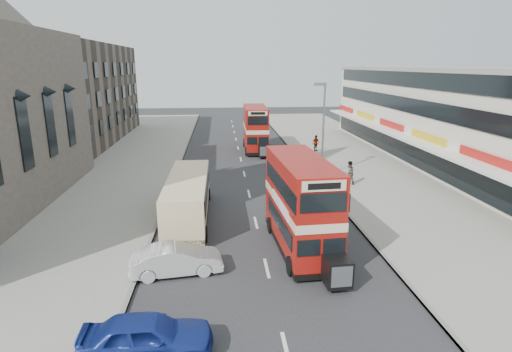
# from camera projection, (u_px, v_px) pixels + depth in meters

# --- Properties ---
(ground) EXTENTS (160.00, 160.00, 0.00)m
(ground) POSITION_uv_depth(u_px,v_px,m) (272.00, 290.00, 18.15)
(ground) COLOR #28282B
(ground) RESTS_ON ground
(road_surface) EXTENTS (12.00, 90.00, 0.01)m
(road_surface) POSITION_uv_depth(u_px,v_px,m) (244.00, 174.00, 37.39)
(road_surface) COLOR #28282B
(road_surface) RESTS_ON ground
(pavement_right) EXTENTS (12.00, 90.00, 0.15)m
(pavement_right) POSITION_uv_depth(u_px,v_px,m) (373.00, 170.00, 38.39)
(pavement_right) COLOR gray
(pavement_right) RESTS_ON ground
(pavement_left) EXTENTS (12.00, 90.00, 0.15)m
(pavement_left) POSITION_uv_depth(u_px,v_px,m) (108.00, 176.00, 36.35)
(pavement_left) COLOR gray
(pavement_left) RESTS_ON ground
(kerb_left) EXTENTS (0.20, 90.00, 0.16)m
(kerb_left) POSITION_uv_depth(u_px,v_px,m) (176.00, 175.00, 36.85)
(kerb_left) COLOR gray
(kerb_left) RESTS_ON ground
(kerb_right) EXTENTS (0.20, 90.00, 0.16)m
(kerb_right) POSITION_uv_depth(u_px,v_px,m) (311.00, 172.00, 37.89)
(kerb_right) COLOR gray
(kerb_right) RESTS_ON ground
(brick_terrace) EXTENTS (14.00, 28.00, 12.00)m
(brick_terrace) POSITION_uv_depth(u_px,v_px,m) (58.00, 94.00, 51.26)
(brick_terrace) COLOR #66594C
(brick_terrace) RESTS_ON ground
(commercial_row) EXTENTS (9.90, 46.20, 9.30)m
(commercial_row) POSITION_uv_depth(u_px,v_px,m) (449.00, 117.00, 39.78)
(commercial_row) COLOR beige
(commercial_row) RESTS_ON ground
(street_lamp) EXTENTS (1.00, 0.20, 8.12)m
(street_lamp) POSITION_uv_depth(u_px,v_px,m) (323.00, 123.00, 34.77)
(street_lamp) COLOR slate
(street_lamp) RESTS_ON ground
(bus_main) EXTENTS (2.86, 8.70, 4.76)m
(bus_main) POSITION_uv_depth(u_px,v_px,m) (301.00, 204.00, 21.56)
(bus_main) COLOR black
(bus_main) RESTS_ON ground
(bus_second) EXTENTS (2.57, 8.84, 4.85)m
(bus_second) POSITION_uv_depth(u_px,v_px,m) (256.00, 128.00, 46.94)
(bus_second) COLOR black
(bus_second) RESTS_ON ground
(coach) EXTENTS (2.53, 9.64, 2.55)m
(coach) POSITION_uv_depth(u_px,v_px,m) (188.00, 196.00, 26.18)
(coach) COLOR black
(coach) RESTS_ON ground
(car_left_near) EXTENTS (4.49, 1.93, 1.51)m
(car_left_near) POSITION_uv_depth(u_px,v_px,m) (147.00, 336.00, 13.87)
(car_left_near) COLOR navy
(car_left_near) RESTS_ON ground
(car_left_front) EXTENTS (4.46, 2.07, 1.41)m
(car_left_front) POSITION_uv_depth(u_px,v_px,m) (176.00, 260.00, 19.40)
(car_left_front) COLOR silver
(car_left_front) RESTS_ON ground
(car_right_a) EXTENTS (4.41, 2.28, 1.22)m
(car_right_a) POSITION_uv_depth(u_px,v_px,m) (307.00, 183.00, 32.42)
(car_right_a) COLOR maroon
(car_right_a) RESTS_ON ground
(car_right_b) EXTENTS (4.28, 2.21, 1.15)m
(car_right_b) POSITION_uv_depth(u_px,v_px,m) (301.00, 163.00, 39.21)
(car_right_b) COLOR #C45313
(car_right_b) RESTS_ON ground
(pedestrian_near) EXTENTS (0.79, 0.59, 1.97)m
(pedestrian_near) POSITION_uv_depth(u_px,v_px,m) (349.00, 173.00, 33.31)
(pedestrian_near) COLOR gray
(pedestrian_near) RESTS_ON pavement_right
(pedestrian_far) EXTENTS (1.13, 0.95, 1.82)m
(pedestrian_far) POSITION_uv_depth(u_px,v_px,m) (316.00, 143.00, 46.27)
(pedestrian_far) COLOR gray
(pedestrian_far) RESTS_ON pavement_right
(cyclist) EXTENTS (0.78, 1.92, 2.31)m
(cyclist) POSITION_uv_depth(u_px,v_px,m) (299.00, 169.00, 36.05)
(cyclist) COLOR gray
(cyclist) RESTS_ON ground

